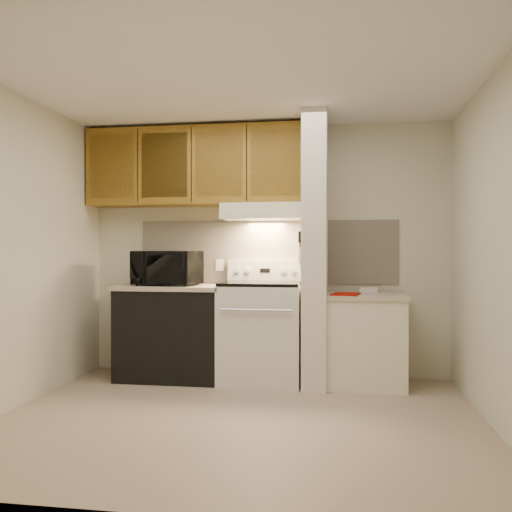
# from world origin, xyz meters

# --- Properties ---
(floor) EXTENTS (3.60, 3.60, 0.00)m
(floor) POSITION_xyz_m (0.00, 0.00, 0.00)
(floor) COLOR tan
(floor) RESTS_ON ground
(ceiling) EXTENTS (3.60, 3.60, 0.00)m
(ceiling) POSITION_xyz_m (0.00, 0.00, 2.50)
(ceiling) COLOR white
(ceiling) RESTS_ON wall_back
(wall_back) EXTENTS (3.60, 2.50, 0.02)m
(wall_back) POSITION_xyz_m (0.00, 1.50, 1.25)
(wall_back) COLOR beige
(wall_back) RESTS_ON floor
(wall_left) EXTENTS (0.02, 3.00, 2.50)m
(wall_left) POSITION_xyz_m (-1.80, 0.00, 1.25)
(wall_left) COLOR beige
(wall_left) RESTS_ON floor
(wall_right) EXTENTS (0.02, 3.00, 2.50)m
(wall_right) POSITION_xyz_m (1.80, 0.00, 1.25)
(wall_right) COLOR beige
(wall_right) RESTS_ON floor
(backsplash) EXTENTS (2.60, 0.02, 0.63)m
(backsplash) POSITION_xyz_m (0.00, 1.49, 1.24)
(backsplash) COLOR beige
(backsplash) RESTS_ON wall_back
(range_body) EXTENTS (0.76, 0.65, 0.92)m
(range_body) POSITION_xyz_m (0.00, 1.16, 0.46)
(range_body) COLOR silver
(range_body) RESTS_ON floor
(oven_window) EXTENTS (0.50, 0.01, 0.30)m
(oven_window) POSITION_xyz_m (0.00, 0.84, 0.50)
(oven_window) COLOR black
(oven_window) RESTS_ON range_body
(oven_handle) EXTENTS (0.65, 0.02, 0.02)m
(oven_handle) POSITION_xyz_m (0.00, 0.80, 0.72)
(oven_handle) COLOR silver
(oven_handle) RESTS_ON range_body
(cooktop) EXTENTS (0.74, 0.64, 0.03)m
(cooktop) POSITION_xyz_m (0.00, 1.16, 0.94)
(cooktop) COLOR black
(cooktop) RESTS_ON range_body
(range_backguard) EXTENTS (0.76, 0.08, 0.20)m
(range_backguard) POSITION_xyz_m (0.00, 1.44, 1.05)
(range_backguard) COLOR silver
(range_backguard) RESTS_ON range_body
(range_display) EXTENTS (0.10, 0.01, 0.04)m
(range_display) POSITION_xyz_m (0.00, 1.40, 1.05)
(range_display) COLOR black
(range_display) RESTS_ON range_backguard
(range_knob_left_outer) EXTENTS (0.05, 0.02, 0.05)m
(range_knob_left_outer) POSITION_xyz_m (-0.28, 1.40, 1.05)
(range_knob_left_outer) COLOR silver
(range_knob_left_outer) RESTS_ON range_backguard
(range_knob_left_inner) EXTENTS (0.05, 0.02, 0.05)m
(range_knob_left_inner) POSITION_xyz_m (-0.18, 1.40, 1.05)
(range_knob_left_inner) COLOR silver
(range_knob_left_inner) RESTS_ON range_backguard
(range_knob_right_inner) EXTENTS (0.05, 0.02, 0.05)m
(range_knob_right_inner) POSITION_xyz_m (0.18, 1.40, 1.05)
(range_knob_right_inner) COLOR silver
(range_knob_right_inner) RESTS_ON range_backguard
(range_knob_right_outer) EXTENTS (0.05, 0.02, 0.05)m
(range_knob_right_outer) POSITION_xyz_m (0.28, 1.40, 1.05)
(range_knob_right_outer) COLOR silver
(range_knob_right_outer) RESTS_ON range_backguard
(dishwasher_front) EXTENTS (1.00, 0.63, 0.87)m
(dishwasher_front) POSITION_xyz_m (-0.88, 1.17, 0.43)
(dishwasher_front) COLOR black
(dishwasher_front) RESTS_ON floor
(left_countertop) EXTENTS (1.04, 0.67, 0.04)m
(left_countertop) POSITION_xyz_m (-0.88, 1.17, 0.89)
(left_countertop) COLOR #BEAE99
(left_countertop) RESTS_ON dishwasher_front
(spoon_rest) EXTENTS (0.22, 0.14, 0.01)m
(spoon_rest) POSITION_xyz_m (-0.79, 0.97, 0.92)
(spoon_rest) COLOR black
(spoon_rest) RESTS_ON left_countertop
(teal_jar) EXTENTS (0.10, 0.10, 0.09)m
(teal_jar) POSITION_xyz_m (-0.83, 1.36, 0.96)
(teal_jar) COLOR #1C5C54
(teal_jar) RESTS_ON left_countertop
(outlet) EXTENTS (0.08, 0.01, 0.12)m
(outlet) POSITION_xyz_m (-0.48, 1.48, 1.10)
(outlet) COLOR #ECE4C7
(outlet) RESTS_ON backsplash
(microwave) EXTENTS (0.65, 0.48, 0.33)m
(microwave) POSITION_xyz_m (-0.93, 1.15, 1.08)
(microwave) COLOR black
(microwave) RESTS_ON left_countertop
(partition_pillar) EXTENTS (0.22, 0.70, 2.50)m
(partition_pillar) POSITION_xyz_m (0.51, 1.15, 1.25)
(partition_pillar) COLOR silver
(partition_pillar) RESTS_ON floor
(pillar_trim) EXTENTS (0.01, 0.70, 0.04)m
(pillar_trim) POSITION_xyz_m (0.39, 1.15, 1.30)
(pillar_trim) COLOR olive
(pillar_trim) RESTS_ON partition_pillar
(knife_strip) EXTENTS (0.02, 0.42, 0.04)m
(knife_strip) POSITION_xyz_m (0.39, 1.10, 1.32)
(knife_strip) COLOR black
(knife_strip) RESTS_ON partition_pillar
(knife_blade_a) EXTENTS (0.01, 0.03, 0.16)m
(knife_blade_a) POSITION_xyz_m (0.38, 0.94, 1.22)
(knife_blade_a) COLOR silver
(knife_blade_a) RESTS_ON knife_strip
(knife_handle_a) EXTENTS (0.02, 0.02, 0.10)m
(knife_handle_a) POSITION_xyz_m (0.38, 0.94, 1.37)
(knife_handle_a) COLOR black
(knife_handle_a) RESTS_ON knife_strip
(knife_blade_b) EXTENTS (0.01, 0.04, 0.18)m
(knife_blade_b) POSITION_xyz_m (0.38, 1.01, 1.21)
(knife_blade_b) COLOR silver
(knife_blade_b) RESTS_ON knife_strip
(knife_handle_b) EXTENTS (0.02, 0.02, 0.10)m
(knife_handle_b) POSITION_xyz_m (0.38, 1.02, 1.37)
(knife_handle_b) COLOR black
(knife_handle_b) RESTS_ON knife_strip
(knife_blade_c) EXTENTS (0.01, 0.04, 0.20)m
(knife_blade_c) POSITION_xyz_m (0.38, 1.09, 1.20)
(knife_blade_c) COLOR silver
(knife_blade_c) RESTS_ON knife_strip
(knife_handle_c) EXTENTS (0.02, 0.02, 0.10)m
(knife_handle_c) POSITION_xyz_m (0.38, 1.11, 1.37)
(knife_handle_c) COLOR black
(knife_handle_c) RESTS_ON knife_strip
(knife_blade_d) EXTENTS (0.01, 0.04, 0.16)m
(knife_blade_d) POSITION_xyz_m (0.38, 1.18, 1.22)
(knife_blade_d) COLOR silver
(knife_blade_d) RESTS_ON knife_strip
(knife_handle_d) EXTENTS (0.02, 0.02, 0.10)m
(knife_handle_d) POSITION_xyz_m (0.38, 1.19, 1.37)
(knife_handle_d) COLOR black
(knife_handle_d) RESTS_ON knife_strip
(knife_blade_e) EXTENTS (0.01, 0.04, 0.18)m
(knife_blade_e) POSITION_xyz_m (0.38, 1.27, 1.21)
(knife_blade_e) COLOR silver
(knife_blade_e) RESTS_ON knife_strip
(knife_handle_e) EXTENTS (0.02, 0.02, 0.10)m
(knife_handle_e) POSITION_xyz_m (0.38, 1.25, 1.37)
(knife_handle_e) COLOR black
(knife_handle_e) RESTS_ON knife_strip
(oven_mitt) EXTENTS (0.03, 0.11, 0.27)m
(oven_mitt) POSITION_xyz_m (0.38, 1.32, 1.19)
(oven_mitt) COLOR slate
(oven_mitt) RESTS_ON partition_pillar
(right_cab_base) EXTENTS (0.70, 0.60, 0.81)m
(right_cab_base) POSITION_xyz_m (0.97, 1.15, 0.40)
(right_cab_base) COLOR #ECE4C7
(right_cab_base) RESTS_ON floor
(right_countertop) EXTENTS (0.74, 0.64, 0.04)m
(right_countertop) POSITION_xyz_m (0.97, 1.15, 0.83)
(right_countertop) COLOR #BEAE99
(right_countertop) RESTS_ON right_cab_base
(red_folder) EXTENTS (0.29, 0.35, 0.01)m
(red_folder) POSITION_xyz_m (0.79, 1.00, 0.86)
(red_folder) COLOR #990B01
(red_folder) RESTS_ON right_countertop
(white_box) EXTENTS (0.17, 0.11, 0.04)m
(white_box) POSITION_xyz_m (1.01, 1.33, 0.87)
(white_box) COLOR white
(white_box) RESTS_ON right_countertop
(range_hood) EXTENTS (0.78, 0.44, 0.15)m
(range_hood) POSITION_xyz_m (0.00, 1.28, 1.62)
(range_hood) COLOR #ECE4C7
(range_hood) RESTS_ON upper_cabinets
(hood_lip) EXTENTS (0.78, 0.04, 0.06)m
(hood_lip) POSITION_xyz_m (0.00, 1.07, 1.58)
(hood_lip) COLOR #ECE4C7
(hood_lip) RESTS_ON range_hood
(upper_cabinets) EXTENTS (2.18, 0.33, 0.77)m
(upper_cabinets) POSITION_xyz_m (-0.69, 1.32, 2.08)
(upper_cabinets) COLOR olive
(upper_cabinets) RESTS_ON wall_back
(cab_door_a) EXTENTS (0.46, 0.01, 0.63)m
(cab_door_a) POSITION_xyz_m (-1.51, 1.17, 2.08)
(cab_door_a) COLOR olive
(cab_door_a) RESTS_ON upper_cabinets
(cab_gap_a) EXTENTS (0.01, 0.01, 0.73)m
(cab_gap_a) POSITION_xyz_m (-1.23, 1.16, 2.08)
(cab_gap_a) COLOR black
(cab_gap_a) RESTS_ON upper_cabinets
(cab_door_b) EXTENTS (0.46, 0.01, 0.63)m
(cab_door_b) POSITION_xyz_m (-0.96, 1.17, 2.08)
(cab_door_b) COLOR olive
(cab_door_b) RESTS_ON upper_cabinets
(cab_gap_b) EXTENTS (0.01, 0.01, 0.73)m
(cab_gap_b) POSITION_xyz_m (-0.69, 1.16, 2.08)
(cab_gap_b) COLOR black
(cab_gap_b) RESTS_ON upper_cabinets
(cab_door_c) EXTENTS (0.46, 0.01, 0.63)m
(cab_door_c) POSITION_xyz_m (-0.42, 1.17, 2.08)
(cab_door_c) COLOR olive
(cab_door_c) RESTS_ON upper_cabinets
(cab_gap_c) EXTENTS (0.01, 0.01, 0.73)m
(cab_gap_c) POSITION_xyz_m (-0.14, 1.16, 2.08)
(cab_gap_c) COLOR black
(cab_gap_c) RESTS_ON upper_cabinets
(cab_door_d) EXTENTS (0.46, 0.01, 0.63)m
(cab_door_d) POSITION_xyz_m (0.13, 1.17, 2.08)
(cab_door_d) COLOR olive
(cab_door_d) RESTS_ON upper_cabinets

